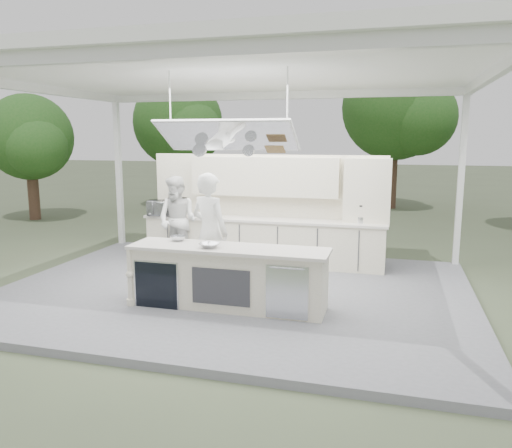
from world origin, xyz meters
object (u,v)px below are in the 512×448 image
(head_chef, at_px, (210,232))
(sous_chef, at_px, (178,220))
(back_counter, at_px, (262,240))
(demo_island, at_px, (227,277))

(head_chef, bearing_deg, sous_chef, -28.43)
(back_counter, bearing_deg, head_chef, -100.29)
(demo_island, height_order, head_chef, head_chef)
(back_counter, relative_size, sous_chef, 2.78)
(demo_island, distance_m, head_chef, 1.07)
(back_counter, bearing_deg, sous_chef, -162.51)
(back_counter, height_order, sous_chef, sous_chef)
(back_counter, distance_m, sous_chef, 1.80)
(demo_island, relative_size, back_counter, 0.61)
(demo_island, xyz_separation_m, sous_chef, (-1.85, 2.29, 0.44))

